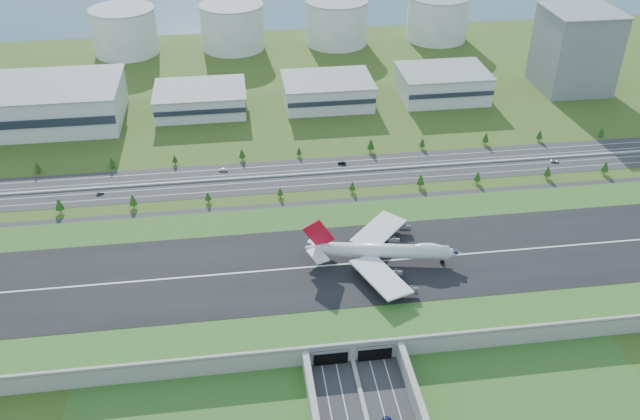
{
  "coord_description": "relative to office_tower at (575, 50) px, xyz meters",
  "views": [
    {
      "loc": [
        -37.39,
        -232.76,
        189.22
      ],
      "look_at": [
        -1.09,
        35.0,
        14.65
      ],
      "focal_mm": 38.0,
      "sensor_mm": 36.0,
      "label": 1
    }
  ],
  "objects": [
    {
      "name": "hangar_mid_b",
      "position": [
        -175.0,
        -5.0,
        -19.0
      ],
      "size": [
        58.0,
        42.0,
        17.0
      ],
      "primitive_type": "cube",
      "color": "#BDBDC1",
      "rests_on": "ground"
    },
    {
      "name": "car_4",
      "position": [
        -312.44,
        -106.47,
        -26.68
      ],
      "size": [
        4.46,
        3.08,
        1.41
      ],
      "primitive_type": "imported",
      "rotation": [
        0.0,
        0.0,
        1.95
      ],
      "color": "#4D4C50",
      "rests_on": "ground"
    },
    {
      "name": "hangar_mid_a",
      "position": [
        -260.0,
        -5.0,
        -20.0
      ],
      "size": [
        58.0,
        42.0,
        15.0
      ],
      "primitive_type": "cube",
      "color": "#BDBDC1",
      "rests_on": "ground"
    },
    {
      "name": "airfield_deck",
      "position": [
        -200.0,
        -195.09,
        -23.38
      ],
      "size": [
        520.0,
        100.0,
        9.2
      ],
      "color": "gray",
      "rests_on": "ground"
    },
    {
      "name": "hangar_mid_c",
      "position": [
        -95.0,
        -5.0,
        -18.0
      ],
      "size": [
        58.0,
        42.0,
        19.0
      ],
      "primitive_type": "cube",
      "color": "#BDBDC1",
      "rests_on": "ground"
    },
    {
      "name": "car_7",
      "position": [
        -247.07,
        -89.67,
        -26.62
      ],
      "size": [
        5.51,
        2.92,
        1.52
      ],
      "primitive_type": "imported",
      "rotation": [
        0.0,
        0.0,
        -1.73
      ],
      "color": "white",
      "rests_on": "ground"
    },
    {
      "name": "north_expressway",
      "position": [
        -200.0,
        -100.0,
        -27.44
      ],
      "size": [
        560.0,
        36.0,
        0.12
      ],
      "primitive_type": "cube",
      "color": "#28282B",
      "rests_on": "ground"
    },
    {
      "name": "boeing_747",
      "position": [
        -178.04,
        -195.26,
        -13.4
      ],
      "size": [
        69.03,
        64.68,
        21.52
      ],
      "rotation": [
        0.0,
        0.0,
        -0.18
      ],
      "color": "silver",
      "rests_on": "airfield_deck"
    },
    {
      "name": "hangar_west",
      "position": [
        -370.0,
        -10.0,
        -15.0
      ],
      "size": [
        120.0,
        60.0,
        25.0
      ],
      "primitive_type": "cube",
      "color": "#BDBDC1",
      "rests_on": "ground"
    },
    {
      "name": "office_tower",
      "position": [
        0.0,
        0.0,
        0.0
      ],
      "size": [
        46.0,
        46.0,
        55.0
      ],
      "primitive_type": "cube",
      "color": "slate",
      "rests_on": "ground"
    },
    {
      "name": "fuel_tank_a",
      "position": [
        -320.0,
        115.0,
        -10.0
      ],
      "size": [
        50.0,
        50.0,
        35.0
      ],
      "primitive_type": "cylinder",
      "color": "silver",
      "rests_on": "ground"
    },
    {
      "name": "tree_row",
      "position": [
        -185.39,
        -101.25,
        -23.01
      ],
      "size": [
        501.95,
        48.51,
        8.26
      ],
      "color": "#3D2819",
      "rests_on": "ground"
    },
    {
      "name": "fuel_tank_d",
      "position": [
        -65.0,
        115.0,
        -10.0
      ],
      "size": [
        50.0,
        50.0,
        35.0
      ],
      "primitive_type": "cylinder",
      "color": "silver",
      "rests_on": "ground"
    },
    {
      "name": "fuel_tank_c",
      "position": [
        -150.0,
        115.0,
        -10.0
      ],
      "size": [
        50.0,
        50.0,
        35.0
      ],
      "primitive_type": "cylinder",
      "color": "silver",
      "rests_on": "ground"
    },
    {
      "name": "ground",
      "position": [
        -200.0,
        -195.0,
        -27.5
      ],
      "size": [
        1200.0,
        1200.0,
        0.0
      ],
      "primitive_type": "plane",
      "color": "#2B4716",
      "rests_on": "ground"
    },
    {
      "name": "car_6",
      "position": [
        -56.48,
        -105.21,
        -26.73
      ],
      "size": [
        5.14,
        3.48,
        1.31
      ],
      "primitive_type": "imported",
      "rotation": [
        0.0,
        0.0,
        1.27
      ],
      "color": "silver",
      "rests_on": "ground"
    },
    {
      "name": "fuel_tank_b",
      "position": [
        -235.0,
        115.0,
        -10.0
      ],
      "size": [
        50.0,
        50.0,
        35.0
      ],
      "primitive_type": "cylinder",
      "color": "silver",
      "rests_on": "ground"
    },
    {
      "name": "car_5",
      "position": [
        -179.07,
        -91.23,
        -26.62
      ],
      "size": [
        4.9,
        2.86,
        1.53
      ],
      "primitive_type": "imported",
      "rotation": [
        0.0,
        0.0,
        -1.86
      ],
      "color": "black",
      "rests_on": "ground"
    }
  ]
}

